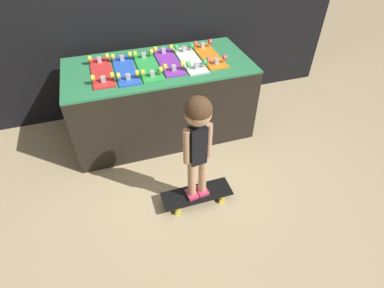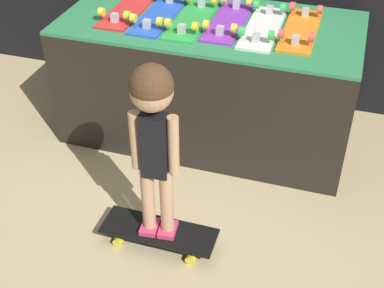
# 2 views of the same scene
# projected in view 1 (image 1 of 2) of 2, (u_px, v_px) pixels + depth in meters

# --- Properties ---
(ground_plane) EXTENTS (16.00, 16.00, 0.00)m
(ground_plane) POSITION_uv_depth(u_px,v_px,m) (177.00, 163.00, 3.02)
(ground_plane) COLOR tan
(display_rack) EXTENTS (1.82, 0.88, 0.80)m
(display_rack) POSITION_uv_depth(u_px,v_px,m) (161.00, 100.00, 3.17)
(display_rack) COLOR black
(display_rack) RESTS_ON ground_plane
(skateboard_red_on_rack) EXTENTS (0.19, 0.61, 0.09)m
(skateboard_red_on_rack) POSITION_uv_depth(u_px,v_px,m) (102.00, 71.00, 2.77)
(skateboard_red_on_rack) COLOR red
(skateboard_red_on_rack) RESTS_ON display_rack
(skateboard_blue_on_rack) EXTENTS (0.19, 0.61, 0.09)m
(skateboard_blue_on_rack) POSITION_uv_depth(u_px,v_px,m) (125.00, 69.00, 2.80)
(skateboard_blue_on_rack) COLOR blue
(skateboard_blue_on_rack) RESTS_ON display_rack
(skateboard_green_on_rack) EXTENTS (0.19, 0.61, 0.09)m
(skateboard_green_on_rack) POSITION_uv_depth(u_px,v_px,m) (148.00, 66.00, 2.85)
(skateboard_green_on_rack) COLOR green
(skateboard_green_on_rack) RESTS_ON display_rack
(skateboard_purple_on_rack) EXTENTS (0.19, 0.61, 0.09)m
(skateboard_purple_on_rack) POSITION_uv_depth(u_px,v_px,m) (168.00, 61.00, 2.93)
(skateboard_purple_on_rack) COLOR purple
(skateboard_purple_on_rack) RESTS_ON display_rack
(skateboard_white_on_rack) EXTENTS (0.19, 0.61, 0.09)m
(skateboard_white_on_rack) POSITION_uv_depth(u_px,v_px,m) (190.00, 59.00, 2.96)
(skateboard_white_on_rack) COLOR white
(skateboard_white_on_rack) RESTS_ON display_rack
(skateboard_orange_on_rack) EXTENTS (0.19, 0.61, 0.09)m
(skateboard_orange_on_rack) POSITION_uv_depth(u_px,v_px,m) (209.00, 55.00, 3.03)
(skateboard_orange_on_rack) COLOR orange
(skateboard_orange_on_rack) RESTS_ON display_rack
(skateboard_on_floor) EXTENTS (0.61, 0.21, 0.09)m
(skateboard_on_floor) POSITION_uv_depth(u_px,v_px,m) (197.00, 194.00, 2.61)
(skateboard_on_floor) COLOR black
(skateboard_on_floor) RESTS_ON ground_plane
(child) EXTENTS (0.23, 0.20, 0.97)m
(child) POSITION_uv_depth(u_px,v_px,m) (198.00, 132.00, 2.16)
(child) COLOR #E03D6B
(child) RESTS_ON skateboard_on_floor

